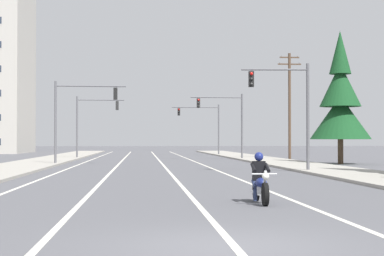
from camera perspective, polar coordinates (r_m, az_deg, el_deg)
ground_plane at (r=11.38m, az=3.00°, el=-10.18°), size 400.00×400.00×0.00m
lane_stripe_center at (r=56.20m, az=-2.80°, el=-2.93°), size 0.16×100.00×0.01m
lane_stripe_left at (r=56.20m, az=-6.18°, el=-2.92°), size 0.16×100.00×0.01m
lane_stripe_right at (r=56.36m, az=0.20°, el=-2.92°), size 0.16×100.00×0.01m
lane_stripe_far_left at (r=56.37m, az=-9.17°, el=-2.91°), size 0.16×100.00×0.01m
sidewalk_kerb_right at (r=52.35m, az=7.75°, el=-2.98°), size 4.40×110.00×0.14m
sidewalk_kerb_left at (r=51.82m, az=-13.42°, el=-2.98°), size 4.40×110.00×0.14m
motorcycle_with_rider at (r=18.91m, az=5.95°, el=-4.76°), size 0.70×2.19×1.46m
traffic_signal_near_right at (r=37.72m, az=8.45°, el=2.31°), size 3.89×0.43×6.20m
traffic_signal_near_left at (r=49.33m, az=-10.04°, el=1.62°), size 5.27×0.50×6.20m
traffic_signal_mid_right at (r=61.56m, az=3.08°, el=1.05°), size 4.98×0.55×6.20m
traffic_signal_mid_left at (r=65.98m, az=-8.81°, el=0.91°), size 4.74×0.45×6.20m
traffic_signal_far_right at (r=79.92m, az=1.12°, el=0.59°), size 5.84×0.37×6.20m
utility_pole_right_far at (r=63.23m, az=8.49°, el=2.22°), size 2.25×0.26×10.16m
conifer_tree_right_verge_far at (r=51.19m, az=12.79°, el=2.16°), size 4.64×4.64×10.21m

